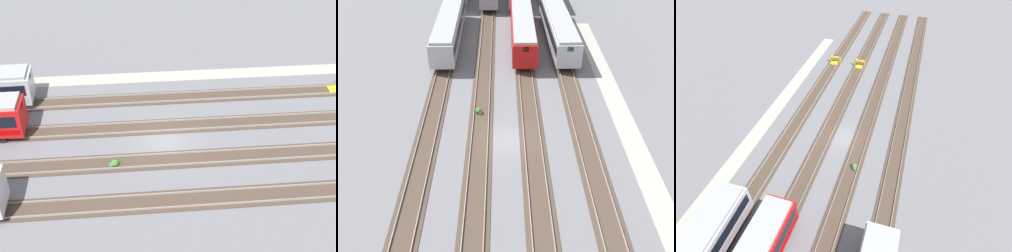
# 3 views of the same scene
# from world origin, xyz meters

# --- Properties ---
(ground_plane) EXTENTS (400.00, 400.00, 0.00)m
(ground_plane) POSITION_xyz_m (0.00, 0.00, 0.00)
(ground_plane) COLOR slate
(service_walkway) EXTENTS (54.00, 2.00, 0.01)m
(service_walkway) POSITION_xyz_m (0.00, -11.08, 0.00)
(service_walkway) COLOR #9E9E93
(service_walkway) RESTS_ON ground
(rail_track_nearest) EXTENTS (90.00, 2.24, 0.21)m
(rail_track_nearest) POSITION_xyz_m (0.00, -6.92, 0.04)
(rail_track_nearest) COLOR #47382D
(rail_track_nearest) RESTS_ON ground
(rail_track_near_inner) EXTENTS (90.00, 2.24, 0.21)m
(rail_track_near_inner) POSITION_xyz_m (0.00, -2.31, 0.04)
(rail_track_near_inner) COLOR #47382D
(rail_track_near_inner) RESTS_ON ground
(rail_track_middle) EXTENTS (90.00, 2.24, 0.21)m
(rail_track_middle) POSITION_xyz_m (0.00, 2.31, 0.04)
(rail_track_middle) COLOR #47382D
(rail_track_middle) RESTS_ON ground
(rail_track_far_inner) EXTENTS (90.00, 2.24, 0.21)m
(rail_track_far_inner) POSITION_xyz_m (0.00, 6.92, 0.04)
(rail_track_far_inner) COLOR #47382D
(rail_track_far_inner) RESTS_ON ground
(weed_clump) EXTENTS (0.92, 0.70, 0.64)m
(weed_clump) POSITION_xyz_m (4.34, 2.57, 0.24)
(weed_clump) COLOR #427033
(weed_clump) RESTS_ON ground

